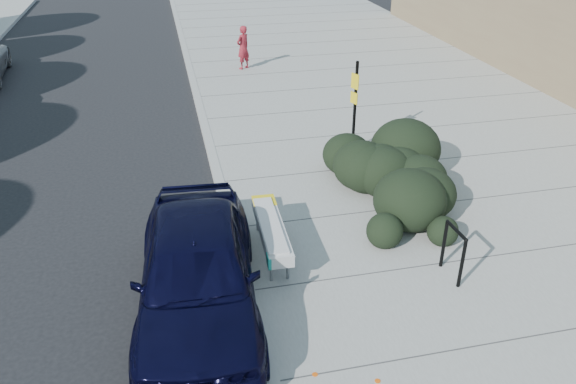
% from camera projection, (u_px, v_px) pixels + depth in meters
% --- Properties ---
extents(ground, '(120.00, 120.00, 0.00)m').
position_uv_depth(ground, '(249.00, 298.00, 9.37)').
color(ground, black).
rests_on(ground, ground).
extents(sidewalk_near, '(11.20, 50.00, 0.15)m').
position_uv_depth(sidewalk_near, '(428.00, 145.00, 14.71)').
color(sidewalk_near, gray).
rests_on(sidewalk_near, ground).
extents(curb_near, '(0.22, 50.00, 0.17)m').
position_uv_depth(curb_near, '(215.00, 166.00, 13.61)').
color(curb_near, '#9E9E99').
rests_on(curb_near, ground).
extents(bench, '(0.51, 2.14, 0.64)m').
position_uv_depth(bench, '(271.00, 229.00, 10.03)').
color(bench, gray).
rests_on(bench, sidewalk_near).
extents(bike_rack, '(0.09, 0.66, 0.95)m').
position_uv_depth(bike_rack, '(454.00, 248.00, 9.39)').
color(bike_rack, black).
rests_on(bike_rack, sidewalk_near).
extents(sign_post, '(0.13, 0.25, 2.29)m').
position_uv_depth(sign_post, '(355.00, 101.00, 13.63)').
color(sign_post, black).
rests_on(sign_post, sidewalk_near).
extents(hedge, '(2.04, 3.96, 1.47)m').
position_uv_depth(hedge, '(397.00, 166.00, 11.79)').
color(hedge, black).
rests_on(hedge, sidewalk_near).
extents(sedan_navy, '(2.24, 4.79, 1.59)m').
position_uv_depth(sedan_navy, '(197.00, 270.00, 8.73)').
color(sedan_navy, black).
rests_on(sedan_navy, ground).
extents(pedestrian, '(0.67, 0.64, 1.54)m').
position_uv_depth(pedestrian, '(243.00, 47.00, 20.26)').
color(pedestrian, maroon).
rests_on(pedestrian, sidewalk_near).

